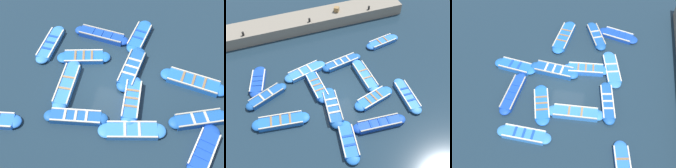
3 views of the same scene
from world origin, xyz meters
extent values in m
plane|color=#1C303F|center=(0.00, 0.00, 0.00)|extent=(120.00, 120.00, 0.00)
cube|color=blue|center=(4.08, -0.87, 0.16)|extent=(2.45, 1.30, 0.32)
ellipsoid|color=blue|center=(5.23, -1.04, 0.16)|extent=(1.05, 1.02, 0.32)
ellipsoid|color=blue|center=(2.93, -0.70, 0.16)|extent=(1.05, 1.02, 0.32)
cube|color=beige|center=(4.14, -0.43, 0.36)|extent=(2.27, 0.41, 0.07)
cube|color=beige|center=(4.01, -1.32, 0.36)|extent=(2.27, 0.41, 0.07)
cube|color=#1947B7|center=(4.41, -0.92, 0.34)|extent=(0.26, 0.87, 0.04)
cube|color=#1947B7|center=(3.75, -0.82, 0.34)|extent=(0.26, 0.87, 0.04)
cube|color=#1E59AD|center=(-1.50, -5.28, 0.18)|extent=(1.80, 2.73, 0.36)
ellipsoid|color=#1E59AD|center=(-0.99, -6.48, 0.18)|extent=(1.03, 1.04, 0.36)
ellipsoid|color=#1E59AD|center=(-2.01, -4.08, 0.18)|extent=(1.03, 1.04, 0.36)
cube|color=#B2AD9E|center=(-1.15, -5.13, 0.39)|extent=(1.08, 2.38, 0.07)
cube|color=#B2AD9E|center=(-1.85, -5.43, 0.39)|extent=(1.08, 2.38, 0.07)
cube|color=beige|center=(-1.35, -5.62, 0.38)|extent=(0.74, 0.42, 0.04)
cube|color=beige|center=(-1.64, -4.94, 0.38)|extent=(0.74, 0.42, 0.04)
cube|color=#3884E0|center=(-3.05, -1.87, 0.14)|extent=(1.61, 2.87, 0.29)
ellipsoid|color=#3884E0|center=(-2.73, -3.19, 0.14)|extent=(1.11, 1.13, 0.29)
ellipsoid|color=#3884E0|center=(-3.38, -0.56, 0.14)|extent=(1.11, 1.13, 0.29)
cube|color=silver|center=(-2.61, -1.76, 0.32)|extent=(0.71, 2.60, 0.07)
cube|color=silver|center=(-3.49, -1.98, 0.32)|extent=(0.71, 2.60, 0.07)
cube|color=beige|center=(-2.96, -2.25, 0.31)|extent=(0.88, 0.34, 0.04)
cube|color=beige|center=(-3.15, -1.50, 0.31)|extent=(0.88, 0.34, 0.04)
cube|color=#1E59AD|center=(-3.01, 1.28, 0.17)|extent=(1.28, 2.89, 0.34)
ellipsoid|color=#1E59AD|center=(-2.77, -0.10, 0.17)|extent=(0.86, 0.88, 0.34)
ellipsoid|color=#1E59AD|center=(-3.25, 2.66, 0.17)|extent=(0.86, 0.88, 0.34)
cube|color=silver|center=(-2.65, 1.34, 0.38)|extent=(0.56, 2.71, 0.07)
cube|color=silver|center=(-3.36, 1.22, 0.38)|extent=(0.56, 2.71, 0.07)
cube|color=beige|center=(-2.91, 0.70, 0.36)|extent=(0.72, 0.26, 0.04)
cube|color=beige|center=(-3.01, 1.28, 0.36)|extent=(0.72, 0.26, 0.04)
cube|color=beige|center=(-3.11, 1.86, 0.36)|extent=(0.72, 0.26, 0.04)
cube|color=#1947B7|center=(3.52, 1.62, 0.17)|extent=(1.11, 3.07, 0.35)
ellipsoid|color=#1947B7|center=(3.37, 0.12, 0.17)|extent=(0.83, 0.85, 0.35)
ellipsoid|color=#1947B7|center=(3.66, 3.12, 0.17)|extent=(0.83, 0.85, 0.35)
cube|color=#B2AD9E|center=(3.89, 1.59, 0.38)|extent=(0.36, 2.94, 0.07)
cube|color=#B2AD9E|center=(3.14, 1.66, 0.38)|extent=(0.36, 2.94, 0.07)
cube|color=#1947B7|center=(3.45, 0.98, 0.37)|extent=(0.74, 0.21, 0.04)
cube|color=#1947B7|center=(3.52, 1.62, 0.37)|extent=(0.74, 0.21, 0.04)
cube|color=#1947B7|center=(3.58, 2.26, 0.37)|extent=(0.74, 0.21, 0.04)
cube|color=#3884E0|center=(-1.00, 2.50, 0.17)|extent=(3.00, 1.06, 0.34)
ellipsoid|color=#3884E0|center=(0.48, 2.58, 0.17)|extent=(0.90, 0.87, 0.34)
ellipsoid|color=#3884E0|center=(-2.47, 2.42, 0.17)|extent=(0.90, 0.87, 0.34)
cube|color=beige|center=(-1.02, 2.91, 0.38)|extent=(2.90, 0.23, 0.07)
cube|color=beige|center=(-0.97, 2.09, 0.38)|extent=(2.90, 0.23, 0.07)
cube|color=#9E7A51|center=(-0.58, 2.52, 0.36)|extent=(0.18, 0.80, 0.04)
cube|color=#9E7A51|center=(-1.41, 2.48, 0.36)|extent=(0.18, 0.80, 0.04)
cube|color=blue|center=(1.04, -4.72, 0.17)|extent=(1.42, 3.15, 0.34)
ellipsoid|color=blue|center=(0.82, -6.22, 0.17)|extent=(1.05, 1.07, 0.34)
ellipsoid|color=blue|center=(1.26, -3.21, 0.17)|extent=(1.05, 1.07, 0.34)
cube|color=beige|center=(1.50, -4.78, 0.37)|extent=(0.50, 2.96, 0.07)
cube|color=beige|center=(0.58, -4.65, 0.37)|extent=(0.50, 2.96, 0.07)
cube|color=olive|center=(0.95, -5.36, 0.36)|extent=(0.89, 0.26, 0.04)
cube|color=olive|center=(1.04, -4.72, 0.36)|extent=(0.89, 0.26, 0.04)
cube|color=olive|center=(1.13, -4.08, 0.36)|extent=(0.89, 0.26, 0.04)
cube|color=blue|center=(-4.31, 5.67, 0.15)|extent=(1.34, 2.58, 0.30)
ellipsoid|color=blue|center=(-4.09, 4.46, 0.15)|extent=(0.98, 1.00, 0.30)
ellipsoid|color=blue|center=(-4.53, 6.88, 0.15)|extent=(0.98, 1.00, 0.30)
cube|color=silver|center=(-3.90, 5.75, 0.33)|extent=(0.52, 2.38, 0.07)
cube|color=silver|center=(-4.72, 5.60, 0.33)|extent=(0.52, 2.38, 0.07)
cube|color=olive|center=(-4.25, 5.33, 0.32)|extent=(0.81, 0.28, 0.04)
cube|color=olive|center=(-4.37, 6.01, 0.32)|extent=(0.81, 0.28, 0.04)
cube|color=blue|center=(-1.16, -1.45, 0.19)|extent=(2.66, 1.13, 0.39)
ellipsoid|color=blue|center=(0.13, -1.34, 0.19)|extent=(0.93, 0.91, 0.39)
ellipsoid|color=blue|center=(-2.45, -1.57, 0.19)|extent=(0.93, 0.91, 0.39)
cube|color=silver|center=(-1.19, -1.04, 0.42)|extent=(2.53, 0.30, 0.07)
cube|color=silver|center=(-1.12, -1.87, 0.42)|extent=(2.53, 0.30, 0.07)
cube|color=olive|center=(-0.61, -1.41, 0.41)|extent=(0.21, 0.81, 0.04)
cube|color=olive|center=(-1.16, -1.45, 0.41)|extent=(0.21, 0.81, 0.04)
cube|color=olive|center=(-1.71, -1.50, 0.41)|extent=(0.21, 0.81, 0.04)
cube|color=#1947B7|center=(-3.25, -5.68, 0.14)|extent=(2.52, 1.58, 0.29)
ellipsoid|color=#1947B7|center=(-2.12, -5.97, 0.14)|extent=(1.18, 1.16, 0.29)
ellipsoid|color=#1947B7|center=(-4.38, -5.38, 0.14)|extent=(1.18, 1.16, 0.29)
cube|color=silver|center=(-3.13, -5.22, 0.32)|extent=(2.23, 0.66, 0.07)
cube|color=silver|center=(-3.37, -6.13, 0.32)|extent=(2.23, 0.66, 0.07)
cube|color=#1947B7|center=(-2.77, -5.80, 0.31)|extent=(0.36, 0.91, 0.04)
cube|color=#1947B7|center=(-3.25, -5.68, 0.31)|extent=(0.36, 0.91, 0.04)
cube|color=#1947B7|center=(-3.73, -5.55, 0.31)|extent=(0.36, 0.91, 0.04)
cube|color=#1E59AD|center=(1.13, -0.95, 0.20)|extent=(2.87, 1.26, 0.39)
ellipsoid|color=#1E59AD|center=(2.51, -1.10, 0.20)|extent=(1.01, 0.98, 0.39)
ellipsoid|color=#1E59AD|center=(-0.26, -0.80, 0.20)|extent=(1.01, 0.98, 0.39)
cube|color=#B2AD9E|center=(1.17, -0.51, 0.43)|extent=(2.72, 0.38, 0.07)
cube|color=#B2AD9E|center=(1.08, -1.39, 0.43)|extent=(2.72, 0.38, 0.07)
cube|color=beige|center=(1.71, -1.02, 0.41)|extent=(0.23, 0.86, 0.04)
cube|color=beige|center=(1.13, -0.95, 0.41)|extent=(0.23, 0.86, 0.04)
cube|color=beige|center=(0.54, -0.89, 0.41)|extent=(0.23, 0.86, 0.04)
cube|color=#3884E0|center=(1.94, 4.67, 0.14)|extent=(2.72, 0.98, 0.29)
ellipsoid|color=#3884E0|center=(3.29, 4.62, 0.14)|extent=(0.87, 0.85, 0.29)
ellipsoid|color=#3884E0|center=(0.60, 4.72, 0.14)|extent=(0.87, 0.85, 0.29)
cube|color=silver|center=(1.96, 5.08, 0.32)|extent=(2.64, 0.17, 0.07)
cube|color=silver|center=(1.93, 4.26, 0.32)|extent=(2.64, 0.17, 0.07)
cube|color=#1947B7|center=(2.51, 4.65, 0.31)|extent=(0.17, 0.79, 0.04)
cube|color=#1947B7|center=(1.94, 4.67, 0.31)|extent=(0.17, 0.79, 0.04)
cube|color=#1947B7|center=(1.37, 4.69, 0.31)|extent=(0.17, 0.79, 0.04)
cube|color=blue|center=(1.36, 2.20, 0.14)|extent=(1.58, 2.63, 0.29)
ellipsoid|color=blue|center=(1.68, 1.01, 0.14)|extent=(1.11, 1.13, 0.29)
ellipsoid|color=blue|center=(1.03, 3.38, 0.14)|extent=(1.11, 1.13, 0.29)
cube|color=silver|center=(1.79, 2.31, 0.32)|extent=(0.71, 2.35, 0.07)
cube|color=silver|center=(0.93, 2.08, 0.32)|extent=(0.71, 2.35, 0.07)
cube|color=olive|center=(1.49, 1.69, 0.31)|extent=(0.86, 0.36, 0.04)
cube|color=olive|center=(1.36, 2.20, 0.31)|extent=(0.86, 0.36, 0.04)
cube|color=olive|center=(1.22, 2.70, 0.31)|extent=(0.86, 0.36, 0.04)
cube|color=gray|center=(-9.11, 0.00, 0.54)|extent=(2.46, 18.96, 1.08)
cylinder|color=black|center=(-8.23, -5.98, 1.26)|extent=(0.20, 0.20, 0.35)
cylinder|color=black|center=(-8.23, 0.00, 1.26)|extent=(0.20, 0.20, 0.35)
cylinder|color=black|center=(-8.23, 5.98, 1.26)|extent=(0.20, 0.20, 0.35)
cube|color=olive|center=(-8.97, 2.91, 1.31)|extent=(0.63, 0.63, 0.45)
camera|label=1|loc=(-11.16, -2.84, 14.83)|focal=50.00mm
camera|label=2|loc=(11.75, -4.36, 15.51)|focal=42.00mm
camera|label=3|loc=(-2.31, 14.08, 17.30)|focal=50.00mm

